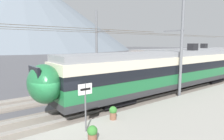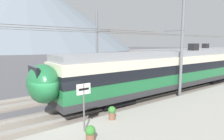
# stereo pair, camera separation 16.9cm
# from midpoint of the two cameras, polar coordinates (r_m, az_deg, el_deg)

# --- Properties ---
(ground_plane) EXTENTS (400.00, 400.00, 0.00)m
(ground_plane) POSITION_cam_midpoint_polar(r_m,az_deg,el_deg) (11.48, -14.89, -15.84)
(ground_plane) COLOR #4C4C51
(track_near) EXTENTS (120.00, 3.00, 0.28)m
(track_near) POSITION_cam_midpoint_polar(r_m,az_deg,el_deg) (12.49, -16.98, -13.60)
(track_near) COLOR slate
(track_near) RESTS_ON ground
(track_far) EXTENTS (120.00, 3.00, 0.28)m
(track_far) POSITION_cam_midpoint_polar(r_m,az_deg,el_deg) (16.66, -22.32, -8.43)
(track_far) COLOR slate
(track_far) RESTS_ON ground
(train_near_platform) EXTENTS (23.96, 2.89, 4.27)m
(train_near_platform) POSITION_cam_midpoint_polar(r_m,az_deg,el_deg) (18.46, 16.32, 0.21)
(train_near_platform) COLOR #2D2D30
(train_near_platform) RESTS_ON track_near
(train_far_track) EXTENTS (23.75, 2.98, 4.27)m
(train_far_track) POSITION_cam_midpoint_polar(r_m,az_deg,el_deg) (30.03, 22.07, 2.74)
(train_far_track) COLOR #2D2D30
(train_far_track) RESTS_ON track_far
(catenary_mast_mid) EXTENTS (44.33, 1.97, 7.94)m
(catenary_mast_mid) POSITION_cam_midpoint_polar(r_m,az_deg,el_deg) (16.99, 19.66, 5.82)
(catenary_mast_mid) COLOR slate
(catenary_mast_mid) RESTS_ON ground
(catenary_mast_far_side) EXTENTS (44.33, 2.55, 8.03)m
(catenary_mast_far_side) POSITION_cam_midpoint_polar(r_m,az_deg,el_deg) (20.99, -3.92, 6.73)
(catenary_mast_far_side) COLOR slate
(catenary_mast_far_side) RESTS_ON ground
(platform_sign) EXTENTS (0.70, 0.08, 2.31)m
(platform_sign) POSITION_cam_midpoint_polar(r_m,az_deg,el_deg) (9.24, -7.75, -7.76)
(platform_sign) COLOR #59595B
(platform_sign) RESTS_ON platform_slab
(potted_plant_platform_edge) EXTENTS (0.44, 0.44, 0.72)m
(potted_plant_platform_edge) POSITION_cam_midpoint_polar(r_m,az_deg,el_deg) (8.71, -5.78, -17.84)
(potted_plant_platform_edge) COLOR brown
(potted_plant_platform_edge) RESTS_ON platform_slab
(potted_plant_by_shelter) EXTENTS (0.43, 0.43, 0.74)m
(potted_plant_by_shelter) POSITION_cam_midpoint_polar(r_m,az_deg,el_deg) (10.95, 0.45, -12.20)
(potted_plant_by_shelter) COLOR brown
(potted_plant_by_shelter) RESTS_ON platform_slab
(mountain_central_peak) EXTENTS (165.65, 165.65, 59.71)m
(mountain_central_peak) POSITION_cam_midpoint_polar(r_m,az_deg,el_deg) (170.81, -24.30, 15.60)
(mountain_central_peak) COLOR slate
(mountain_central_peak) RESTS_ON ground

